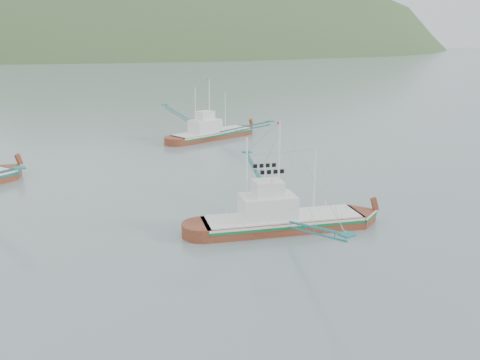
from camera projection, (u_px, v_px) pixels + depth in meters
ground at (283, 235)px, 42.78m from camera, size 1200.00×1200.00×0.00m
main_boat at (282, 207)px, 43.49m from camera, size 13.58×23.00×9.68m
bg_boat_right at (211, 128)px, 82.02m from camera, size 14.01×24.53×9.99m
headland_right at (193, 52)px, 515.64m from camera, size 684.00×432.00×306.00m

